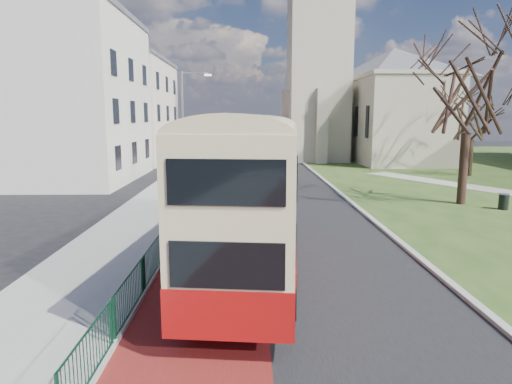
{
  "coord_description": "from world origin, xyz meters",
  "views": [
    {
      "loc": [
        0.01,
        -14.53,
        5.01
      ],
      "look_at": [
        0.36,
        3.68,
        2.0
      ],
      "focal_mm": 32.0,
      "sensor_mm": 36.0,
      "label": 1
    }
  ],
  "objects_px": {
    "streetlamp": "(185,123)",
    "bus": "(254,188)",
    "winter_tree_far": "(473,111)",
    "winter_tree_near": "(470,75)",
    "litter_bin": "(504,201)"
  },
  "relations": [
    {
      "from": "streetlamp",
      "to": "bus",
      "type": "xyz_separation_m",
      "value": [
        4.56,
        -18.17,
        -1.82
      ]
    },
    {
      "from": "streetlamp",
      "to": "winter_tree_far",
      "type": "distance_m",
      "value": 24.07
    },
    {
      "from": "bus",
      "to": "winter_tree_far",
      "type": "xyz_separation_m",
      "value": [
        18.76,
        24.04,
        2.7
      ]
    },
    {
      "from": "litter_bin",
      "to": "streetlamp",
      "type": "bearing_deg",
      "value": 154.94
    },
    {
      "from": "winter_tree_far",
      "to": "litter_bin",
      "type": "relative_size",
      "value": 8.94
    },
    {
      "from": "streetlamp",
      "to": "winter_tree_near",
      "type": "distance_m",
      "value": 18.27
    },
    {
      "from": "bus",
      "to": "winter_tree_near",
      "type": "xyz_separation_m",
      "value": [
        12.17,
        11.34,
        4.52
      ]
    },
    {
      "from": "winter_tree_far",
      "to": "bus",
      "type": "bearing_deg",
      "value": -127.98
    },
    {
      "from": "bus",
      "to": "litter_bin",
      "type": "xyz_separation_m",
      "value": [
        13.69,
        9.63,
        -2.29
      ]
    },
    {
      "from": "winter_tree_near",
      "to": "litter_bin",
      "type": "height_order",
      "value": "winter_tree_near"
    },
    {
      "from": "streetlamp",
      "to": "winter_tree_near",
      "type": "relative_size",
      "value": 0.76
    },
    {
      "from": "litter_bin",
      "to": "winter_tree_far",
      "type": "bearing_deg",
      "value": 70.6
    },
    {
      "from": "winter_tree_far",
      "to": "litter_bin",
      "type": "height_order",
      "value": "winter_tree_far"
    },
    {
      "from": "streetlamp",
      "to": "bus",
      "type": "distance_m",
      "value": 18.82
    },
    {
      "from": "litter_bin",
      "to": "winter_tree_near",
      "type": "bearing_deg",
      "value": 131.78
    }
  ]
}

